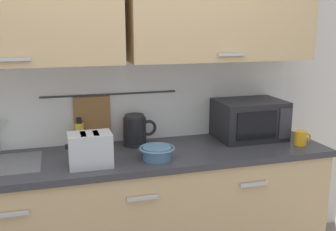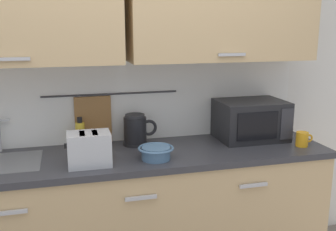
{
  "view_description": "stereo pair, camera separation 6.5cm",
  "coord_description": "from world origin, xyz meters",
  "px_view_note": "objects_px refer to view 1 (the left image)",
  "views": [
    {
      "loc": [
        -0.43,
        -1.98,
        1.68
      ],
      "look_at": [
        0.25,
        0.33,
        1.12
      ],
      "focal_mm": 41.74,
      "sensor_mm": 36.0,
      "label": 1
    },
    {
      "loc": [
        -0.37,
        -2.0,
        1.68
      ],
      "look_at": [
        0.25,
        0.33,
        1.12
      ],
      "focal_mm": 41.74,
      "sensor_mm": 36.0,
      "label": 2
    }
  ],
  "objects_px": {
    "toaster": "(90,150)",
    "mug_by_kettle": "(301,138)",
    "dish_soap_bottle": "(80,134)",
    "mug_near_sink": "(100,141)",
    "microwave": "(249,119)",
    "electric_kettle": "(135,130)",
    "mixing_bowl": "(157,152)"
  },
  "relations": [
    {
      "from": "mixing_bowl",
      "to": "mug_by_kettle",
      "type": "distance_m",
      "value": 0.99
    },
    {
      "from": "mug_by_kettle",
      "to": "mug_near_sink",
      "type": "bearing_deg",
      "value": 166.44
    },
    {
      "from": "microwave",
      "to": "dish_soap_bottle",
      "type": "distance_m",
      "value": 1.17
    },
    {
      "from": "toaster",
      "to": "microwave",
      "type": "bearing_deg",
      "value": 12.77
    },
    {
      "from": "microwave",
      "to": "toaster",
      "type": "relative_size",
      "value": 1.8
    },
    {
      "from": "electric_kettle",
      "to": "mug_by_kettle",
      "type": "relative_size",
      "value": 1.89
    },
    {
      "from": "microwave",
      "to": "electric_kettle",
      "type": "distance_m",
      "value": 0.8
    },
    {
      "from": "mug_near_sink",
      "to": "toaster",
      "type": "bearing_deg",
      "value": -105.42
    },
    {
      "from": "microwave",
      "to": "electric_kettle",
      "type": "relative_size",
      "value": 2.03
    },
    {
      "from": "mug_near_sink",
      "to": "electric_kettle",
      "type": "bearing_deg",
      "value": -0.4
    },
    {
      "from": "dish_soap_bottle",
      "to": "mug_by_kettle",
      "type": "distance_m",
      "value": 1.46
    },
    {
      "from": "mug_near_sink",
      "to": "mug_by_kettle",
      "type": "relative_size",
      "value": 1.0
    },
    {
      "from": "mixing_bowl",
      "to": "dish_soap_bottle",
      "type": "bearing_deg",
      "value": 138.04
    },
    {
      "from": "microwave",
      "to": "toaster",
      "type": "xyz_separation_m",
      "value": [
        -1.12,
        -0.25,
        -0.04
      ]
    },
    {
      "from": "dish_soap_bottle",
      "to": "mug_near_sink",
      "type": "bearing_deg",
      "value": -26.42
    },
    {
      "from": "dish_soap_bottle",
      "to": "mug_near_sink",
      "type": "height_order",
      "value": "dish_soap_bottle"
    },
    {
      "from": "mixing_bowl",
      "to": "toaster",
      "type": "height_order",
      "value": "toaster"
    },
    {
      "from": "electric_kettle",
      "to": "mug_near_sink",
      "type": "relative_size",
      "value": 1.89
    },
    {
      "from": "toaster",
      "to": "mug_by_kettle",
      "type": "height_order",
      "value": "toaster"
    },
    {
      "from": "mug_by_kettle",
      "to": "toaster",
      "type": "bearing_deg",
      "value": -179.75
    },
    {
      "from": "toaster",
      "to": "mug_by_kettle",
      "type": "xyz_separation_m",
      "value": [
        1.38,
        0.01,
        -0.05
      ]
    },
    {
      "from": "mixing_bowl",
      "to": "toaster",
      "type": "distance_m",
      "value": 0.39
    },
    {
      "from": "microwave",
      "to": "dish_soap_bottle",
      "type": "relative_size",
      "value": 2.35
    },
    {
      "from": "microwave",
      "to": "mug_near_sink",
      "type": "distance_m",
      "value": 1.04
    },
    {
      "from": "microwave",
      "to": "dish_soap_bottle",
      "type": "height_order",
      "value": "microwave"
    },
    {
      "from": "electric_kettle",
      "to": "mug_by_kettle",
      "type": "height_order",
      "value": "electric_kettle"
    },
    {
      "from": "toaster",
      "to": "mug_near_sink",
      "type": "bearing_deg",
      "value": 74.58
    },
    {
      "from": "microwave",
      "to": "electric_kettle",
      "type": "bearing_deg",
      "value": 175.68
    },
    {
      "from": "toaster",
      "to": "mug_by_kettle",
      "type": "bearing_deg",
      "value": 0.25
    },
    {
      "from": "electric_kettle",
      "to": "mixing_bowl",
      "type": "distance_m",
      "value": 0.33
    },
    {
      "from": "dish_soap_bottle",
      "to": "mug_by_kettle",
      "type": "xyz_separation_m",
      "value": [
        1.41,
        -0.37,
        -0.04
      ]
    },
    {
      "from": "electric_kettle",
      "to": "mug_near_sink",
      "type": "xyz_separation_m",
      "value": [
        -0.24,
        0.0,
        -0.05
      ]
    }
  ]
}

